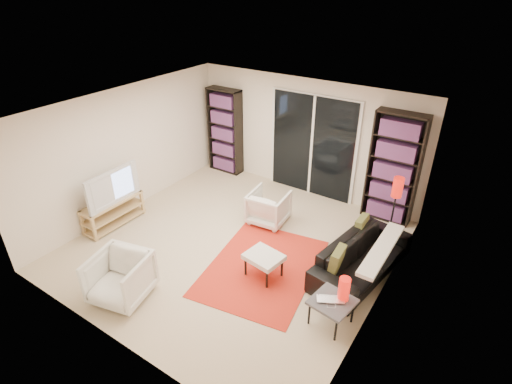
{
  "coord_description": "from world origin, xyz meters",
  "views": [
    {
      "loc": [
        3.42,
        -4.49,
        4.2
      ],
      "look_at": [
        0.25,
        0.3,
        1.0
      ],
      "focal_mm": 28.0,
      "sensor_mm": 36.0,
      "label": 1
    }
  ],
  "objects_px": {
    "sofa": "(362,257)",
    "bookshelf_left": "(225,131)",
    "side_table": "(332,303)",
    "ottoman": "(264,258)",
    "armchair_front": "(120,278)",
    "floor_lamp": "(396,195)",
    "bookshelf_right": "(394,169)",
    "tv_stand": "(114,212)",
    "armchair_back": "(269,207)"
  },
  "relations": [
    {
      "from": "sofa",
      "to": "bookshelf_left",
      "type": "bearing_deg",
      "value": 75.08
    },
    {
      "from": "bookshelf_left",
      "to": "side_table",
      "type": "distance_m",
      "value": 5.11
    },
    {
      "from": "ottoman",
      "to": "side_table",
      "type": "distance_m",
      "value": 1.31
    },
    {
      "from": "armchair_front",
      "to": "side_table",
      "type": "bearing_deg",
      "value": 10.86
    },
    {
      "from": "sofa",
      "to": "floor_lamp",
      "type": "xyz_separation_m",
      "value": [
        0.11,
        1.04,
        0.66
      ]
    },
    {
      "from": "bookshelf_right",
      "to": "ottoman",
      "type": "distance_m",
      "value": 3.0
    },
    {
      "from": "tv_stand",
      "to": "ottoman",
      "type": "relative_size",
      "value": 1.95
    },
    {
      "from": "ottoman",
      "to": "sofa",
      "type": "bearing_deg",
      "value": 36.78
    },
    {
      "from": "bookshelf_left",
      "to": "armchair_front",
      "type": "height_order",
      "value": "bookshelf_left"
    },
    {
      "from": "tv_stand",
      "to": "armchair_back",
      "type": "height_order",
      "value": "armchair_back"
    },
    {
      "from": "armchair_front",
      "to": "ottoman",
      "type": "bearing_deg",
      "value": 33.1
    },
    {
      "from": "bookshelf_left",
      "to": "bookshelf_right",
      "type": "distance_m",
      "value": 3.85
    },
    {
      "from": "sofa",
      "to": "floor_lamp",
      "type": "height_order",
      "value": "floor_lamp"
    },
    {
      "from": "bookshelf_right",
      "to": "tv_stand",
      "type": "xyz_separation_m",
      "value": [
        -4.18,
        -3.03,
        -0.79
      ]
    },
    {
      "from": "side_table",
      "to": "floor_lamp",
      "type": "xyz_separation_m",
      "value": [
        0.07,
        2.28,
        0.59
      ]
    },
    {
      "from": "bookshelf_right",
      "to": "ottoman",
      "type": "bearing_deg",
      "value": -111.17
    },
    {
      "from": "side_table",
      "to": "bookshelf_left",
      "type": "bearing_deg",
      "value": 143.32
    },
    {
      "from": "bookshelf_right",
      "to": "armchair_back",
      "type": "bearing_deg",
      "value": -142.93
    },
    {
      "from": "bookshelf_left",
      "to": "side_table",
      "type": "xyz_separation_m",
      "value": [
        4.07,
        -3.03,
        -0.62
      ]
    },
    {
      "from": "bookshelf_right",
      "to": "ottoman",
      "type": "height_order",
      "value": "bookshelf_right"
    },
    {
      "from": "tv_stand",
      "to": "armchair_front",
      "type": "relative_size",
      "value": 1.52
    },
    {
      "from": "sofa",
      "to": "armchair_front",
      "type": "relative_size",
      "value": 2.5
    },
    {
      "from": "bookshelf_left",
      "to": "bookshelf_right",
      "type": "relative_size",
      "value": 0.93
    },
    {
      "from": "sofa",
      "to": "bookshelf_right",
      "type": "bearing_deg",
      "value": 14.8
    },
    {
      "from": "bookshelf_left",
      "to": "sofa",
      "type": "bearing_deg",
      "value": -24.05
    },
    {
      "from": "armchair_front",
      "to": "side_table",
      "type": "relative_size",
      "value": 1.32
    },
    {
      "from": "bookshelf_left",
      "to": "sofa",
      "type": "relative_size",
      "value": 1.0
    },
    {
      "from": "tv_stand",
      "to": "floor_lamp",
      "type": "distance_m",
      "value": 5.06
    },
    {
      "from": "sofa",
      "to": "side_table",
      "type": "distance_m",
      "value": 1.23
    },
    {
      "from": "tv_stand",
      "to": "ottoman",
      "type": "distance_m",
      "value": 3.14
    },
    {
      "from": "armchair_back",
      "to": "floor_lamp",
      "type": "xyz_separation_m",
      "value": [
        2.1,
        0.61,
        0.63
      ]
    },
    {
      "from": "side_table",
      "to": "ottoman",
      "type": "bearing_deg",
      "value": 166.22
    },
    {
      "from": "ottoman",
      "to": "armchair_back",
      "type": "bearing_deg",
      "value": 119.25
    },
    {
      "from": "sofa",
      "to": "armchair_front",
      "type": "bearing_deg",
      "value": 141.37
    },
    {
      "from": "bookshelf_right",
      "to": "tv_stand",
      "type": "distance_m",
      "value": 5.22
    },
    {
      "from": "bookshelf_right",
      "to": "side_table",
      "type": "height_order",
      "value": "bookshelf_right"
    },
    {
      "from": "ottoman",
      "to": "tv_stand",
      "type": "bearing_deg",
      "value": -174.3
    },
    {
      "from": "bookshelf_right",
      "to": "armchair_front",
      "type": "distance_m",
      "value": 4.98
    },
    {
      "from": "tv_stand",
      "to": "floor_lamp",
      "type": "relative_size",
      "value": 0.94
    },
    {
      "from": "armchair_front",
      "to": "floor_lamp",
      "type": "height_order",
      "value": "floor_lamp"
    },
    {
      "from": "bookshelf_left",
      "to": "ottoman",
      "type": "relative_size",
      "value": 3.21
    },
    {
      "from": "bookshelf_left",
      "to": "side_table",
      "type": "relative_size",
      "value": 3.29
    },
    {
      "from": "bookshelf_right",
      "to": "armchair_back",
      "type": "xyz_separation_m",
      "value": [
        -1.81,
        -1.37,
        -0.73
      ]
    },
    {
      "from": "tv_stand",
      "to": "sofa",
      "type": "height_order",
      "value": "sofa"
    },
    {
      "from": "armchair_back",
      "to": "tv_stand",
      "type": "bearing_deg",
      "value": 29.31
    },
    {
      "from": "bookshelf_right",
      "to": "floor_lamp",
      "type": "height_order",
      "value": "bookshelf_right"
    },
    {
      "from": "sofa",
      "to": "ottoman",
      "type": "bearing_deg",
      "value": 135.91
    },
    {
      "from": "armchair_front",
      "to": "ottoman",
      "type": "relative_size",
      "value": 1.29
    },
    {
      "from": "armchair_back",
      "to": "ottoman",
      "type": "relative_size",
      "value": 1.14
    },
    {
      "from": "armchair_front",
      "to": "bookshelf_right",
      "type": "bearing_deg",
      "value": 46.24
    }
  ]
}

